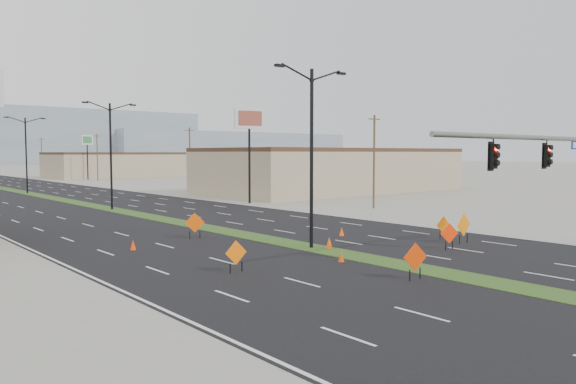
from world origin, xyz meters
TOP-DOWN VIEW (x-y plane):
  - ground at (0.00, 0.00)m, footprint 600.00×600.00m
  - building_se_near at (34.00, 45.00)m, footprint 36.00×18.00m
  - building_se_far at (38.00, 110.00)m, footprint 44.00×16.00m
  - mesa_east at (180.00, 290.00)m, footprint 160.00×50.00m
  - signal_mast at (8.56, 2.00)m, footprint 16.30×0.60m
  - streetlight_0 at (0.00, 12.00)m, footprint 5.15×0.24m
  - streetlight_1 at (0.00, 40.00)m, footprint 5.15×0.24m
  - streetlight_2 at (0.00, 68.00)m, footprint 5.15×0.24m
  - utility_pole_0 at (20.00, 25.00)m, footprint 1.60×0.20m
  - utility_pole_1 at (20.00, 60.00)m, footprint 1.60×0.20m
  - utility_pole_2 at (20.00, 95.00)m, footprint 1.60×0.20m
  - utility_pole_3 at (20.00, 130.00)m, footprint 1.60×0.20m
  - construction_sign_0 at (-6.96, 9.37)m, footprint 1.10×0.10m
  - construction_sign_1 at (-2.00, 3.30)m, footprint 1.16×0.36m
  - construction_sign_2 at (-3.29, 19.17)m, footprint 1.16×0.50m
  - construction_sign_3 at (5.47, 6.67)m, footprint 1.05×0.48m
  - construction_sign_4 at (7.91, 7.35)m, footprint 1.37×0.10m
  - construction_sign_5 at (8.52, 9.17)m, footprint 1.08×0.22m
  - cone_0 at (-1.58, 8.07)m, footprint 0.35×0.35m
  - cone_1 at (4.64, 14.19)m, footprint 0.40×0.40m
  - cone_2 at (0.58, 11.16)m, footprint 0.43×0.43m
  - cone_3 at (-7.99, 17.84)m, footprint 0.41×0.41m
  - pole_sign_east_near at (14.00, 37.15)m, footprint 3.29×1.13m
  - pole_sign_east_far at (20.25, 100.82)m, footprint 2.81×1.47m

SIDE VIEW (x-z plane):
  - ground at x=0.00m, z-range 0.00..0.00m
  - cone_0 at x=-1.58m, z-range 0.00..0.54m
  - cone_1 at x=4.64m, z-range 0.00..0.55m
  - cone_3 at x=-7.99m, z-range 0.00..0.57m
  - cone_2 at x=0.58m, z-range 0.00..0.67m
  - construction_sign_5 at x=8.52m, z-range 0.12..1.57m
  - construction_sign_0 at x=-6.96m, z-range 0.12..1.58m
  - construction_sign_3 at x=5.47m, z-range 0.13..1.62m
  - construction_sign_1 at x=-2.00m, z-range 0.14..1.73m
  - construction_sign_2 at x=-3.29m, z-range 0.15..1.79m
  - construction_sign_4 at x=7.91m, z-range 0.17..1.99m
  - building_se_far at x=38.00m, z-range 0.00..5.00m
  - building_se_near at x=34.00m, z-range 0.00..5.50m
  - utility_pole_0 at x=20.00m, z-range 0.17..9.17m
  - utility_pole_1 at x=20.00m, z-range 0.17..9.17m
  - utility_pole_2 at x=20.00m, z-range 0.17..9.17m
  - utility_pole_3 at x=20.00m, z-range 0.17..9.17m
  - signal_mast at x=8.56m, z-range 0.79..8.79m
  - streetlight_0 at x=0.00m, z-range 0.41..10.43m
  - streetlight_1 at x=0.00m, z-range 0.41..10.43m
  - streetlight_2 at x=0.00m, z-range 0.41..10.43m
  - pole_sign_east_far at x=20.25m, z-range 2.79..11.72m
  - pole_sign_east_near at x=14.00m, z-range 3.24..13.35m
  - mesa_east at x=180.00m, z-range 0.00..18.00m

